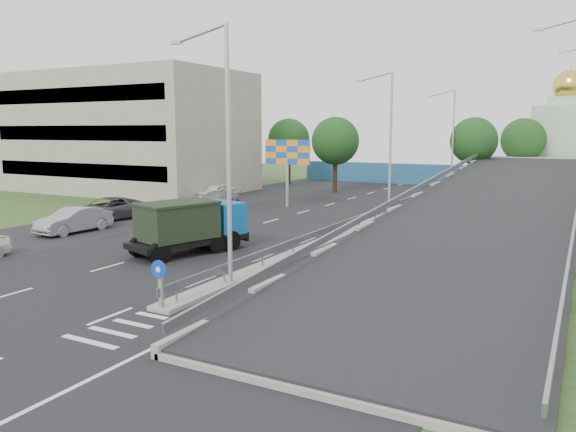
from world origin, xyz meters
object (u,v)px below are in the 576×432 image
Objects in this scene: lamp_post_far at (451,135)px; parked_car_e at (216,192)px; sign_bollard at (160,284)px; dump_truck at (190,224)px; billboard at (287,156)px; parked_car_d at (216,201)px; parked_car_b at (74,220)px; lamp_post_near at (224,142)px; lamp_post_mid at (388,137)px; church at (566,139)px; parked_car_c at (107,209)px.

lamp_post_far is 24.50m from parked_car_e.
dump_truck reaches higher than sign_bollard.
billboard is at bearing -3.77° from parked_car_e.
parked_car_e is (-4.02, 5.60, -0.01)m from parked_car_d.
dump_truck is 10.08m from parked_car_b.
lamp_post_far reaches higher than parked_car_e.
dump_truck is at bearing 140.37° from lamp_post_near.
sign_bollard is 24.30m from lamp_post_mid.
parked_car_e is (-17.24, 23.35, -5.09)m from lamp_post_near.
church reaches higher than dump_truck.
church is 43.23m from parked_car_d.
dump_truck is 1.14× the size of parked_car_c.
dump_truck reaches higher than parked_car_b.
church reaches higher than sign_bollard.
parked_car_b is at bearing -102.81° from parked_car_d.
dump_truck is at bearing -63.08° from parked_car_d.
parked_car_d is at bearing -122.52° from church.
dump_truck is at bearing -4.29° from parked_car_b.
parked_car_c is at bearing -121.33° from church.
church is at bearing 53.51° from parked_car_d.
lamp_post_far is 1.83× the size of billboard.
lamp_post_near is at bearing -22.13° from dump_truck.
dump_truck is (-5.04, 8.09, 0.47)m from sign_bollard.
parked_car_e is at bearing 99.69° from parked_car_c.
church is 2.87× the size of parked_car_b.
parked_car_c is at bearing -82.95° from parked_car_e.
dump_truck is (-5.15, -15.74, -4.31)m from lamp_post_mid.
parked_car_d is at bearing -170.36° from lamp_post_mid.
parked_car_e is at bearing 170.58° from billboard.
parked_car_c is at bearing 140.63° from sign_bollard.
sign_bollard reaches higher than parked_car_b.
church is 54.75m from parked_car_b.
lamp_post_far reaches higher than sign_bollard.
billboard is 1.15× the size of parked_car_b.
church is 2.11× the size of dump_truck.
church is 41.19m from parked_car_e.
lamp_post_near reaches higher than parked_car_c.
church is 3.26× the size of parked_car_e.
lamp_post_mid is at bearing -90.00° from lamp_post_far.
parked_car_c reaches higher than parked_car_d.
church reaches higher than lamp_post_mid.
church reaches higher than lamp_post_near.
church reaches higher than billboard.
parked_car_b is 4.81m from parked_car_c.
lamp_post_near is 16.86m from parked_car_b.
parked_car_d is (-13.22, 17.75, -5.07)m from lamp_post_near.
dump_truck is at bearing -77.41° from billboard.
lamp_post_near is (0.11, 3.83, 4.77)m from sign_bollard.
lamp_post_far is at bearing 68.90° from parked_car_c.
parked_car_e is (-8.13, 1.35, -3.46)m from billboard.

